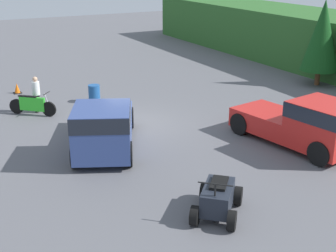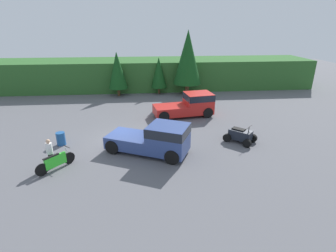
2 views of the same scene
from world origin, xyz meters
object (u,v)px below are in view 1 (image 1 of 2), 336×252
(pickup_truck_red, at_px, (307,122))
(quad_atv, at_px, (218,199))
(pickup_truck_second, at_px, (104,126))
(traffic_cone, at_px, (17,89))
(dirt_bike, at_px, (32,105))
(steel_barrel, at_px, (94,93))
(rider_person, at_px, (36,93))

(pickup_truck_red, xyz_separation_m, quad_atv, (2.54, -5.71, -0.55))
(pickup_truck_second, xyz_separation_m, traffic_cone, (-9.81, -1.30, -0.79))
(dirt_bike, height_order, quad_atv, quad_atv)
(traffic_cone, bearing_deg, pickup_truck_red, 32.13)
(pickup_truck_second, distance_m, steel_barrel, 6.61)
(traffic_cone, bearing_deg, dirt_bike, -1.33)
(pickup_truck_second, distance_m, traffic_cone, 9.93)
(steel_barrel, bearing_deg, pickup_truck_red, 27.89)
(pickup_truck_second, relative_size, traffic_cone, 10.00)
(pickup_truck_second, height_order, rider_person, pickup_truck_second)
(pickup_truck_second, distance_m, rider_person, 6.13)
(dirt_bike, distance_m, quad_atv, 11.79)
(dirt_bike, relative_size, traffic_cone, 3.30)
(dirt_bike, bearing_deg, pickup_truck_red, -4.82)
(pickup_truck_second, distance_m, quad_atv, 5.96)
(rider_person, relative_size, traffic_cone, 3.12)
(rider_person, distance_m, steel_barrel, 2.99)
(pickup_truck_second, relative_size, rider_person, 3.20)
(pickup_truck_red, xyz_separation_m, steel_barrel, (-9.59, -5.08, -0.60))
(dirt_bike, bearing_deg, pickup_truck_second, -33.90)
(pickup_truck_red, relative_size, steel_barrel, 6.05)
(steel_barrel, bearing_deg, dirt_bike, -79.05)
(pickup_truck_red, relative_size, pickup_truck_second, 0.97)
(pickup_truck_second, xyz_separation_m, dirt_bike, (-5.69, -1.39, -0.57))
(pickup_truck_red, bearing_deg, steel_barrel, -161.32)
(rider_person, bearing_deg, quad_atv, -35.51)
(pickup_truck_second, xyz_separation_m, rider_person, (-6.03, -1.09, -0.11))
(pickup_truck_red, bearing_deg, quad_atv, -75.23)
(rider_person, xyz_separation_m, steel_barrel, (-0.29, 2.93, -0.49))
(quad_atv, bearing_deg, rider_person, -126.09)
(dirt_bike, relative_size, quad_atv, 0.79)
(quad_atv, bearing_deg, pickup_truck_red, 156.91)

